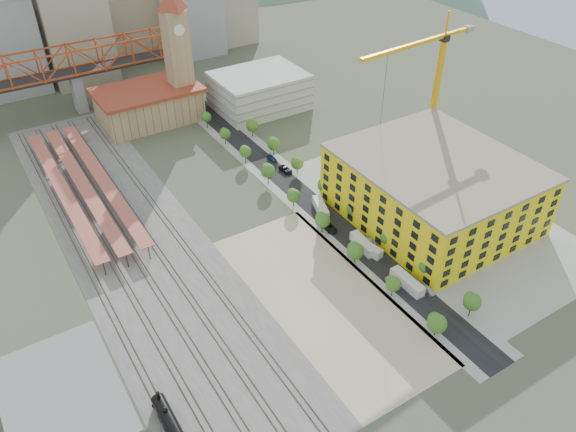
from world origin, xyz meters
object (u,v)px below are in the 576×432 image
site_trailer_b (367,248)px  site_trailer_d (321,208)px  clock_tower (176,42)px  site_trailer_a (407,282)px  tower_crane (432,75)px  car_0 (436,322)px  site_trailer_c (363,244)px  construction_building (434,189)px

site_trailer_b → site_trailer_d: bearing=77.9°
clock_tower → site_trailer_a: bearing=-86.2°
tower_crane → site_trailer_b: bearing=-147.8°
clock_tower → car_0: (5.00, -132.68, -27.97)m
site_trailer_d → car_0: 51.48m
site_trailer_a → car_0: site_trailer_a is taller
clock_tower → site_trailer_c: size_ratio=5.37×
site_trailer_c → construction_building: bearing=8.8°
tower_crane → site_trailer_b: size_ratio=5.29×
site_trailer_b → site_trailer_d: site_trailer_d is taller
site_trailer_a → site_trailer_c: 17.86m
site_trailer_c → car_0: bearing=-90.1°
tower_crane → site_trailer_a: 70.03m
tower_crane → construction_building: bearing=-127.5°
site_trailer_b → site_trailer_c: site_trailer_c is taller
site_trailer_d → site_trailer_a: bearing=-71.7°
site_trailer_a → site_trailer_c: site_trailer_a is taller
clock_tower → tower_crane: size_ratio=1.05×
site_trailer_d → car_0: size_ratio=2.27×
construction_building → car_0: size_ratio=11.84×
clock_tower → construction_building: bearing=-71.2°
clock_tower → site_trailer_b: clock_tower is taller
site_trailer_a → car_0: bearing=-103.1°
clock_tower → site_trailer_d: 86.15m
site_trailer_a → site_trailer_b: 16.09m
construction_building → site_trailer_b: (-26.00, -3.29, -8.13)m
construction_building → car_0: 44.55m
construction_building → clock_tower: bearing=108.8°
clock_tower → site_trailer_a: (8.00, -119.37, -27.29)m
site_trailer_c → site_trailer_b: bearing=-84.6°
construction_building → site_trailer_d: 33.03m
site_trailer_a → clock_tower: bearing=93.4°
site_trailer_a → car_0: (-3.00, -13.31, -0.68)m
construction_building → site_trailer_a: 33.40m
site_trailer_a → car_0: size_ratio=2.40×
clock_tower → site_trailer_c: (8.00, -101.51, -27.37)m
site_trailer_d → site_trailer_b: bearing=-71.7°
clock_tower → site_trailer_d: (8.00, -81.29, -27.37)m
car_0 → tower_crane: bearing=51.7°
clock_tower → car_0: 135.69m
site_trailer_d → car_0: bearing=-75.0°
tower_crane → car_0: 81.20m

